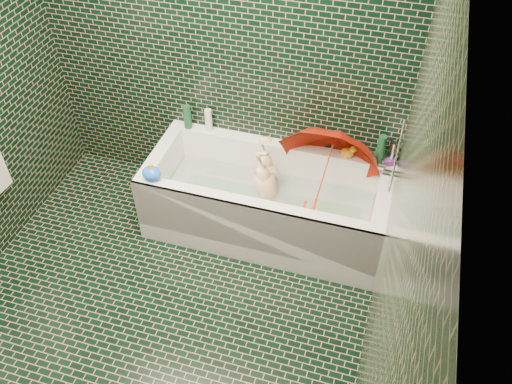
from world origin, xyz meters
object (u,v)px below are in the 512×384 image
(child, at_px, (269,192))
(rubber_duck, at_px, (348,152))
(bath_toy, at_px, (152,173))
(bathtub, at_px, (266,208))
(umbrella, at_px, (325,172))

(child, height_order, rubber_duck, rubber_duck)
(bath_toy, bearing_deg, bathtub, 12.33)
(bathtub, xyz_separation_m, child, (0.00, 0.06, 0.10))
(umbrella, relative_size, bath_toy, 4.65)
(rubber_duck, distance_m, bath_toy, 1.37)
(rubber_duck, height_order, bath_toy, bath_toy)
(bathtub, height_order, umbrella, umbrella)
(bathtub, height_order, bath_toy, bath_toy)
(bathtub, xyz_separation_m, bath_toy, (-0.72, -0.29, 0.40))
(child, relative_size, bath_toy, 5.76)
(umbrella, bearing_deg, bathtub, -155.77)
(bathtub, distance_m, child, 0.12)
(rubber_duck, bearing_deg, child, -144.83)
(bathtub, distance_m, bath_toy, 0.87)
(bathtub, bearing_deg, bath_toy, -158.02)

